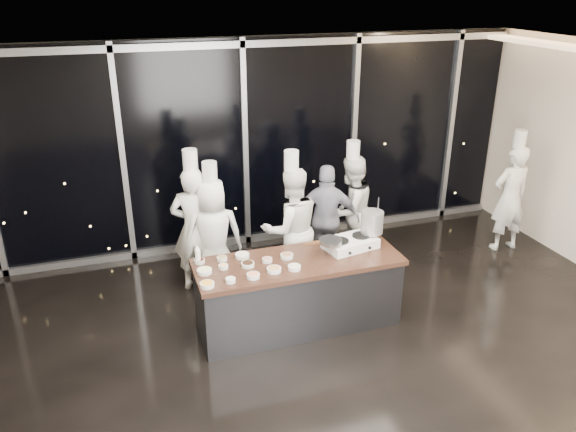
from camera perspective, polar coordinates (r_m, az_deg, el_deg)
name	(u,v)px	position (r m, az deg, el deg)	size (l,w,h in m)	color
ground	(325,368)	(6.42, 3.74, -15.18)	(9.00, 9.00, 0.00)	black
room_shell	(348,174)	(5.40, 6.09, 4.30)	(9.02, 7.02, 3.21)	beige
window_wall	(244,146)	(8.65, -4.44, 7.10)	(8.90, 0.11, 3.20)	black
demo_counter	(298,293)	(6.86, 1.04, -7.79)	(2.46, 0.86, 0.90)	#36363B
stove	(350,243)	(6.94, 6.35, -2.74)	(0.69, 0.50, 0.14)	silver
frying_pan	(330,241)	(6.73, 4.27, -2.58)	(0.51, 0.33, 0.05)	slate
stock_pot	(372,222)	(7.02, 8.54, -0.61)	(0.28, 0.28, 0.28)	#B3B3B6
prep_bowls	(244,267)	(6.45, -4.48, -5.16)	(1.18, 0.71, 0.05)	silver
squeeze_bottle	(198,255)	(6.59, -9.16, -3.92)	(0.07, 0.07, 0.24)	white
chef_far_left	(195,228)	(7.56, -9.44, -1.25)	(0.75, 0.63, 1.98)	white
chef_left	(213,235)	(7.51, -7.59, -1.96)	(0.81, 0.55, 1.83)	white
chef_center	(291,228)	(7.53, 0.33, -1.25)	(0.87, 0.69, 1.95)	white
guest	(327,219)	(8.00, 3.98, -0.31)	(1.02, 0.70, 1.60)	black
chef_right	(350,210)	(8.27, 6.35, 0.64)	(0.98, 0.90, 1.87)	white
chef_side	(510,197)	(9.26, 21.62, 1.80)	(0.61, 0.40, 1.91)	white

